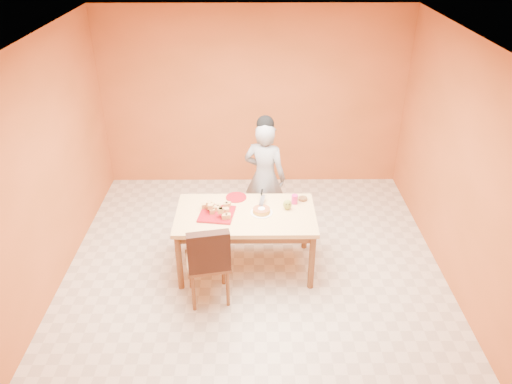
{
  "coord_description": "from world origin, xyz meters",
  "views": [
    {
      "loc": [
        -0.01,
        -4.59,
        3.78
      ],
      "look_at": [
        0.02,
        0.3,
        1.01
      ],
      "focal_mm": 35.0,
      "sensor_mm": 36.0,
      "label": 1
    }
  ],
  "objects_px": {
    "dining_table": "(246,220)",
    "red_dinner_plate": "(236,197)",
    "person": "(265,177)",
    "magenta_glass": "(295,199)",
    "sponge_cake": "(262,210)",
    "egg_ornament": "(287,205)",
    "checker_tin": "(303,199)",
    "pastry_platter": "(217,214)",
    "dining_chair": "(207,260)"
  },
  "relations": [
    {
      "from": "person",
      "to": "red_dinner_plate",
      "type": "height_order",
      "value": "person"
    },
    {
      "from": "pastry_platter",
      "to": "sponge_cake",
      "type": "height_order",
      "value": "sponge_cake"
    },
    {
      "from": "dining_chair",
      "to": "red_dinner_plate",
      "type": "height_order",
      "value": "dining_chair"
    },
    {
      "from": "dining_chair",
      "to": "person",
      "type": "relative_size",
      "value": 0.65
    },
    {
      "from": "person",
      "to": "red_dinner_plate",
      "type": "distance_m",
      "value": 0.63
    },
    {
      "from": "pastry_platter",
      "to": "dining_table",
      "type": "bearing_deg",
      "value": 5.98
    },
    {
      "from": "pastry_platter",
      "to": "magenta_glass",
      "type": "distance_m",
      "value": 0.94
    },
    {
      "from": "dining_chair",
      "to": "pastry_platter",
      "type": "height_order",
      "value": "dining_chair"
    },
    {
      "from": "dining_chair",
      "to": "red_dinner_plate",
      "type": "relative_size",
      "value": 4.02
    },
    {
      "from": "dining_table",
      "to": "dining_chair",
      "type": "height_order",
      "value": "dining_chair"
    },
    {
      "from": "dining_table",
      "to": "red_dinner_plate",
      "type": "relative_size",
      "value": 6.44
    },
    {
      "from": "dining_table",
      "to": "checker_tin",
      "type": "bearing_deg",
      "value": 23.41
    },
    {
      "from": "egg_ornament",
      "to": "magenta_glass",
      "type": "xyz_separation_m",
      "value": [
        0.09,
        0.14,
        -0.01
      ]
    },
    {
      "from": "checker_tin",
      "to": "red_dinner_plate",
      "type": "bearing_deg",
      "value": 176.01
    },
    {
      "from": "egg_ornament",
      "to": "checker_tin",
      "type": "relative_size",
      "value": 1.19
    },
    {
      "from": "red_dinner_plate",
      "to": "egg_ornament",
      "type": "bearing_deg",
      "value": -24.04
    },
    {
      "from": "dining_table",
      "to": "red_dinner_plate",
      "type": "distance_m",
      "value": 0.38
    },
    {
      "from": "sponge_cake",
      "to": "magenta_glass",
      "type": "relative_size",
      "value": 1.81
    },
    {
      "from": "pastry_platter",
      "to": "checker_tin",
      "type": "distance_m",
      "value": 1.06
    },
    {
      "from": "person",
      "to": "pastry_platter",
      "type": "height_order",
      "value": "person"
    },
    {
      "from": "egg_ornament",
      "to": "magenta_glass",
      "type": "distance_m",
      "value": 0.17
    },
    {
      "from": "red_dinner_plate",
      "to": "magenta_glass",
      "type": "xyz_separation_m",
      "value": [
        0.69,
        -0.13,
        0.05
      ]
    },
    {
      "from": "checker_tin",
      "to": "egg_ornament",
      "type": "bearing_deg",
      "value": -132.95
    },
    {
      "from": "egg_ornament",
      "to": "magenta_glass",
      "type": "height_order",
      "value": "egg_ornament"
    },
    {
      "from": "dining_table",
      "to": "dining_chair",
      "type": "xyz_separation_m",
      "value": [
        -0.4,
        -0.56,
        -0.15
      ]
    },
    {
      "from": "dining_table",
      "to": "magenta_glass",
      "type": "bearing_deg",
      "value": 20.76
    },
    {
      "from": "sponge_cake",
      "to": "magenta_glass",
      "type": "distance_m",
      "value": 0.45
    },
    {
      "from": "person",
      "to": "pastry_platter",
      "type": "bearing_deg",
      "value": 77.72
    },
    {
      "from": "dining_table",
      "to": "checker_tin",
      "type": "xyz_separation_m",
      "value": [
        0.68,
        0.29,
        0.11
      ]
    },
    {
      "from": "dining_table",
      "to": "pastry_platter",
      "type": "relative_size",
      "value": 4.19
    },
    {
      "from": "sponge_cake",
      "to": "dining_chair",
      "type": "bearing_deg",
      "value": -136.22
    },
    {
      "from": "sponge_cake",
      "to": "checker_tin",
      "type": "distance_m",
      "value": 0.58
    },
    {
      "from": "dining_table",
      "to": "sponge_cake",
      "type": "xyz_separation_m",
      "value": [
        0.18,
        0.0,
        0.13
      ]
    },
    {
      "from": "dining_table",
      "to": "magenta_glass",
      "type": "xyz_separation_m",
      "value": [
        0.58,
        0.22,
        0.15
      ]
    },
    {
      "from": "checker_tin",
      "to": "magenta_glass",
      "type": "bearing_deg",
      "value": -143.84
    },
    {
      "from": "egg_ornament",
      "to": "checker_tin",
      "type": "height_order",
      "value": "egg_ornament"
    },
    {
      "from": "dining_table",
      "to": "magenta_glass",
      "type": "relative_size",
      "value": 14.62
    },
    {
      "from": "pastry_platter",
      "to": "sponge_cake",
      "type": "distance_m",
      "value": 0.51
    },
    {
      "from": "dining_chair",
      "to": "checker_tin",
      "type": "relative_size",
      "value": 9.39
    },
    {
      "from": "pastry_platter",
      "to": "red_dinner_plate",
      "type": "xyz_separation_m",
      "value": [
        0.21,
        0.38,
        -0.0
      ]
    },
    {
      "from": "magenta_glass",
      "to": "red_dinner_plate",
      "type": "bearing_deg",
      "value": 169.25
    },
    {
      "from": "dining_chair",
      "to": "egg_ornament",
      "type": "relative_size",
      "value": 7.89
    },
    {
      "from": "dining_table",
      "to": "egg_ornament",
      "type": "relative_size",
      "value": 12.63
    },
    {
      "from": "person",
      "to": "magenta_glass",
      "type": "bearing_deg",
      "value": 136.88
    },
    {
      "from": "egg_ornament",
      "to": "dining_table",
      "type": "bearing_deg",
      "value": -154.55
    },
    {
      "from": "pastry_platter",
      "to": "sponge_cake",
      "type": "xyz_separation_m",
      "value": [
        0.51,
        0.04,
        0.02
      ]
    },
    {
      "from": "pastry_platter",
      "to": "egg_ornament",
      "type": "relative_size",
      "value": 3.01
    },
    {
      "from": "person",
      "to": "red_dinner_plate",
      "type": "xyz_separation_m",
      "value": [
        -0.36,
        -0.52,
        0.0
      ]
    },
    {
      "from": "checker_tin",
      "to": "pastry_platter",
      "type": "bearing_deg",
      "value": -161.93
    },
    {
      "from": "person",
      "to": "egg_ornament",
      "type": "xyz_separation_m",
      "value": [
        0.24,
        -0.79,
        0.06
      ]
    }
  ]
}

